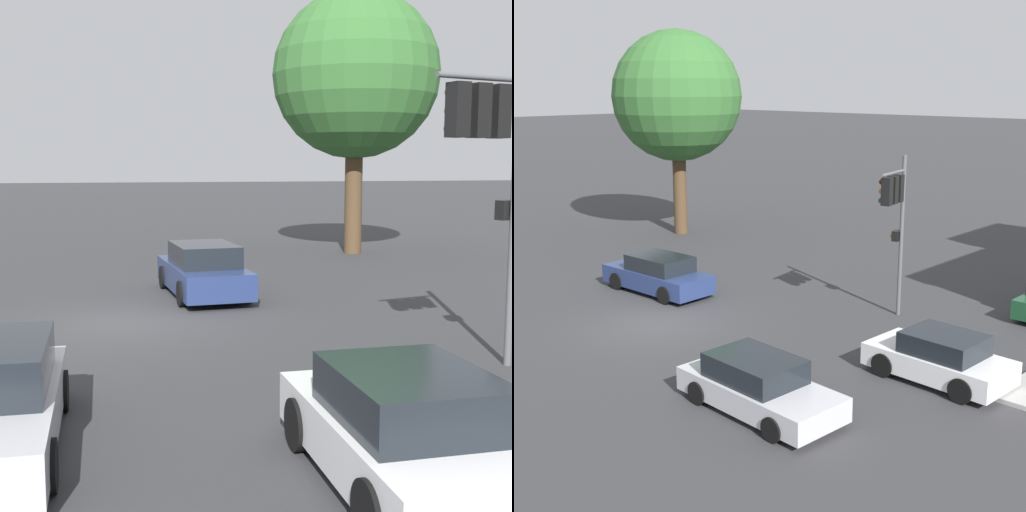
% 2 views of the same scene
% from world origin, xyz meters
% --- Properties ---
extents(ground_plane, '(300.00, 300.00, 0.00)m').
position_xyz_m(ground_plane, '(0.00, 0.00, 0.00)').
color(ground_plane, '#333335').
extents(street_tree, '(6.72, 6.72, 10.61)m').
position_xyz_m(street_tree, '(-10.96, 10.36, 7.21)').
color(street_tree, '#4C3823').
rests_on(street_tree, ground_plane).
extents(traffic_signal, '(0.81, 1.93, 5.55)m').
position_xyz_m(traffic_signal, '(5.49, 5.76, 4.01)').
color(traffic_signal, '#515456').
rests_on(traffic_signal, ground_plane).
extents(crossing_car_0, '(4.69, 2.00, 1.47)m').
position_xyz_m(crossing_car_0, '(-2.92, 2.45, 0.70)').
color(crossing_car_0, navy).
rests_on(crossing_car_0, ground_plane).
extents(crossing_car_1, '(4.45, 2.12, 1.37)m').
position_xyz_m(crossing_car_1, '(7.05, -2.34, 0.64)').
color(crossing_car_1, '#B7B7BC').
rests_on(crossing_car_1, ground_plane).
extents(crossing_car_2, '(3.94, 2.02, 1.37)m').
position_xyz_m(crossing_car_2, '(9.39, 2.30, 0.65)').
color(crossing_car_2, silver).
rests_on(crossing_car_2, ground_plane).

